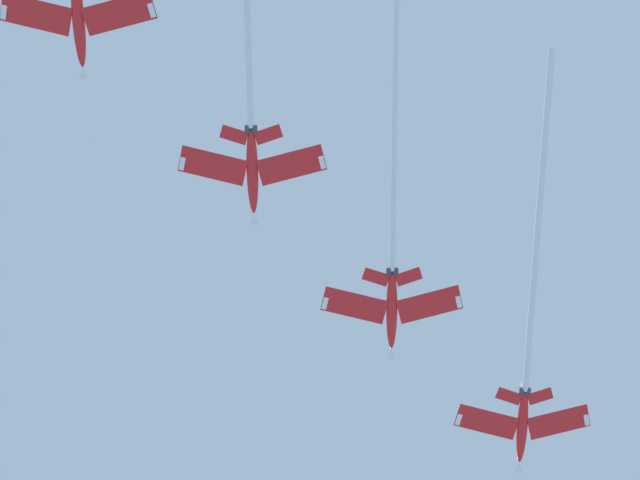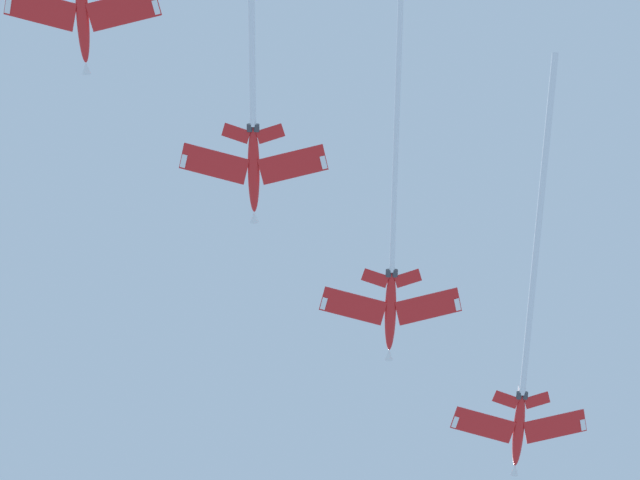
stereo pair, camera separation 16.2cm
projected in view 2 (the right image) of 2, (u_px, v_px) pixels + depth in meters
name	position (u px, v px, depth m)	size (l,w,h in m)	color
jet_lead	(527.00, 348.00, 146.45)	(48.81, 40.74, 18.38)	red
jet_second	(393.00, 244.00, 141.11)	(45.49, 39.00, 17.21)	red
jet_third	(252.00, 70.00, 133.37)	(48.76, 41.49, 19.38)	red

